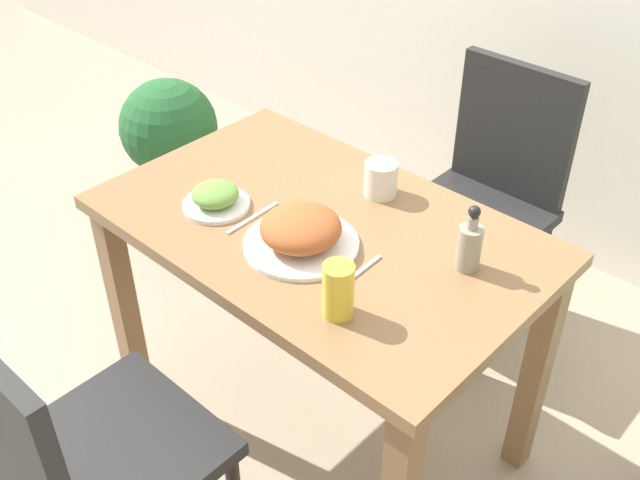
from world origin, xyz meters
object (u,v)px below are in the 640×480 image
at_px(food_plate, 301,232).
at_px(potted_plant_left, 172,149).
at_px(chair_far, 488,190).
at_px(drink_cup, 381,179).
at_px(side_plate, 216,198).
at_px(juice_glass, 338,290).
at_px(chair_near, 77,454).
at_px(sauce_bottle, 470,245).

height_order(food_plate, potted_plant_left, food_plate).
distance_m(chair_far, drink_cup, 0.61).
bearing_deg(chair_far, side_plate, -108.00).
distance_m(food_plate, juice_glass, 0.25).
bearing_deg(side_plate, juice_glass, -10.38).
bearing_deg(drink_cup, chair_near, -93.39).
distance_m(chair_near, potted_plant_left, 1.39).
relative_size(chair_far, drink_cup, 9.80).
bearing_deg(sauce_bottle, potted_plant_left, 172.42).
bearing_deg(potted_plant_left, chair_near, -45.93).
bearing_deg(drink_cup, sauce_bottle, -17.17).
bearing_deg(food_plate, drink_cup, 91.37).
relative_size(side_plate, juice_glass, 1.36).
xyz_separation_m(chair_far, juice_glass, (0.21, -0.96, 0.30)).
relative_size(side_plate, potted_plant_left, 0.24).
xyz_separation_m(chair_far, food_plate, (-0.01, -0.84, 0.28)).
relative_size(chair_near, potted_plant_left, 1.26).
bearing_deg(sauce_bottle, chair_far, 116.36).
distance_m(side_plate, potted_plant_left, 0.91).
xyz_separation_m(chair_near, drink_cup, (0.05, 0.92, 0.28)).
relative_size(chair_near, sauce_bottle, 5.43).
relative_size(chair_near, chair_far, 1.00).
relative_size(chair_far, juice_glass, 7.21).
bearing_deg(side_plate, sauce_bottle, 20.37).
bearing_deg(side_plate, drink_cup, 50.96).
bearing_deg(chair_near, juice_glass, -119.17).
xyz_separation_m(drink_cup, potted_plant_left, (-1.02, 0.08, -0.34)).
xyz_separation_m(food_plate, drink_cup, (-0.01, 0.30, 0.00)).
xyz_separation_m(chair_far, side_plate, (-0.28, -0.87, 0.26)).
xyz_separation_m(chair_far, drink_cup, (-0.02, -0.54, 0.28)).
height_order(side_plate, drink_cup, drink_cup).
height_order(chair_near, potted_plant_left, chair_near).
bearing_deg(side_plate, potted_plant_left, 151.80).
xyz_separation_m(sauce_bottle, potted_plant_left, (-1.35, 0.18, -0.36)).
xyz_separation_m(chair_near, potted_plant_left, (-0.96, 1.00, -0.06)).
xyz_separation_m(side_plate, juice_glass, (0.49, -0.09, 0.03)).
xyz_separation_m(chair_far, sauce_bottle, (0.32, -0.64, 0.30)).
height_order(chair_far, drink_cup, chair_far).
distance_m(food_plate, drink_cup, 0.30).
bearing_deg(food_plate, chair_near, -95.70).
bearing_deg(side_plate, chair_far, 72.00).
distance_m(side_plate, sauce_bottle, 0.64).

